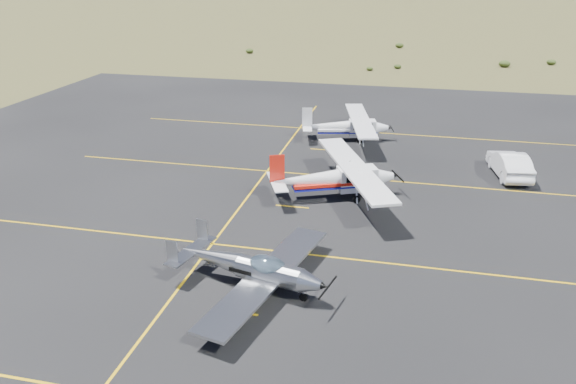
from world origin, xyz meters
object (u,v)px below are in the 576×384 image
at_px(aircraft_low_wing, 253,268).
at_px(sedan, 510,164).
at_px(aircraft_plain, 347,126).
at_px(aircraft_cessna, 335,177).

height_order(aircraft_low_wing, sedan, aircraft_low_wing).
bearing_deg(aircraft_plain, aircraft_low_wing, -105.63).
height_order(aircraft_cessna, sedan, aircraft_cessna).
bearing_deg(sedan, aircraft_cessna, 20.97).
distance_m(aircraft_low_wing, aircraft_cessna, 11.22).
distance_m(aircraft_plain, sedan, 13.00).
bearing_deg(aircraft_cessna, aircraft_low_wing, -123.81).
xyz_separation_m(aircraft_low_wing, aircraft_plain, (1.17, 22.95, 0.16)).
bearing_deg(aircraft_low_wing, aircraft_cessna, 92.69).
distance_m(aircraft_low_wing, aircraft_plain, 22.98).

